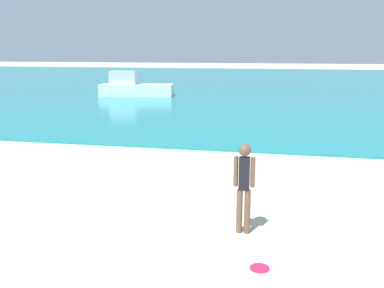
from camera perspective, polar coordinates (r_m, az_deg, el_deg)
The scene contains 4 objects.
water at distance 43.81m, azimuth 9.30°, elevation 7.60°, with size 160.00×60.00×0.06m, color teal.
person_standing at distance 7.78m, azimuth 6.52°, elevation -4.87°, with size 0.36×0.21×1.57m.
frisbee at distance 6.89m, azimuth 8.45°, elevation -15.10°, with size 0.28×0.28×0.03m, color #E51E4C.
boat_near at distance 30.70m, azimuth -7.29°, elevation 7.05°, with size 4.99×2.24×1.64m.
Camera 1 is at (2.63, -3.50, 3.11)m, focal length 42.65 mm.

